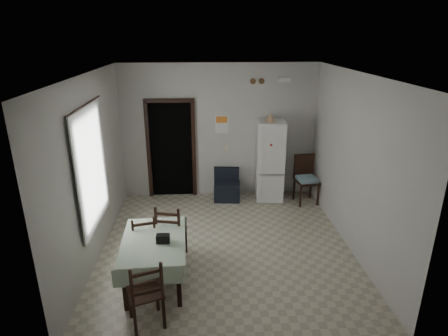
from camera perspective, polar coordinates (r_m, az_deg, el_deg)
ground at (r=6.60m, az=0.25°, el=-11.75°), size 4.50×4.50×0.00m
ceiling at (r=5.65m, az=0.30°, el=14.15°), size 4.20×4.50×0.02m
wall_back at (r=8.12m, az=-0.71°, el=5.55°), size 4.20×0.02×2.90m
wall_front at (r=3.94m, az=2.33°, el=-10.98°), size 4.20×0.02×2.90m
wall_left at (r=6.21m, az=-19.44°, el=-0.22°), size 0.02×4.50×2.90m
wall_right at (r=6.44m, az=19.25°, el=0.52°), size 0.02×4.50×2.90m
doorway at (r=8.44m, az=-7.91°, el=3.17°), size 1.06×0.52×2.22m
window_recess at (r=6.01m, az=-20.50°, el=0.01°), size 0.10×1.20×1.60m
curtain at (r=5.98m, az=-19.50°, el=0.03°), size 0.02×1.45×1.85m
curtain_rod at (r=5.75m, az=-20.49°, el=8.98°), size 0.02×1.60×0.02m
calendar at (r=8.07m, az=-0.35°, el=6.70°), size 0.28×0.02×0.40m
calendar_image at (r=8.04m, az=-0.35°, el=7.38°), size 0.24×0.01×0.14m
light_switch at (r=8.21m, az=0.35°, el=3.17°), size 0.08×0.02×0.12m
vent_left at (r=7.97m, az=4.43°, el=13.05°), size 0.12×0.03×0.12m
vent_right at (r=7.99m, az=5.74°, el=13.03°), size 0.12×0.03×0.12m
emergency_light at (r=8.05m, az=9.17°, el=13.14°), size 0.25×0.07×0.09m
fridge at (r=8.10m, az=7.01°, el=1.08°), size 0.60×0.60×1.74m
tan_cone at (r=7.80m, az=7.05°, el=7.67°), size 0.23×0.23×0.18m
navy_seat at (r=8.18m, az=0.47°, el=-2.59°), size 0.60×0.58×0.67m
corner_chair at (r=8.14m, az=12.49°, el=-1.82°), size 0.51×0.51×1.03m
dining_table at (r=5.69m, az=-10.47°, el=-13.72°), size 0.95×1.39×0.70m
black_bag at (r=5.39m, az=-9.28°, el=-10.56°), size 0.19×0.11×0.12m
dining_chair_far_left at (r=6.08m, az=-12.08°, el=-10.55°), size 0.45×0.45×0.87m
dining_chair_far_right at (r=6.11m, az=-8.00°, el=-9.50°), size 0.50×0.50×0.98m
dining_chair_near_head at (r=4.93m, az=-11.92°, el=-17.94°), size 0.52×0.52×0.96m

